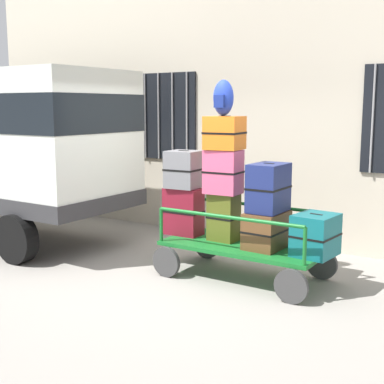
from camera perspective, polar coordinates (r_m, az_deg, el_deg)
name	(u,v)px	position (r m, az deg, el deg)	size (l,w,h in m)	color
ground_plane	(181,277)	(6.85, -1.17, -9.23)	(40.00, 40.00, 0.00)	gray
building_wall	(265,86)	(8.57, 7.92, 11.34)	(12.00, 0.38, 5.00)	#BCB29E
luggage_cart	(244,251)	(6.76, 5.63, -6.35)	(2.11, 1.06, 0.45)	#146023
cart_railing	(244,216)	(6.66, 5.69, -2.61)	(1.99, 0.93, 0.45)	#146023
suitcase_left_bottom	(183,211)	(7.14, -0.94, -2.11)	(0.52, 0.31, 0.64)	maroon
suitcase_left_middle	(184,169)	(7.06, -0.91, 2.48)	(0.46, 0.44, 0.50)	slate
suitcase_midleft_bottom	(224,217)	(6.83, 3.46, -2.73)	(0.38, 0.30, 0.62)	#4C5119
suitcase_midleft_middle	(223,172)	(6.71, 3.41, 2.19)	(0.47, 0.35, 0.56)	#CC4C72
suitcase_midleft_top	(225,133)	(6.69, 3.55, 6.42)	(0.48, 0.46, 0.43)	orange
suitcase_center_bottom	(267,230)	(6.55, 8.09, -4.10)	(0.45, 0.60, 0.45)	brown
suitcase_center_middle	(269,188)	(6.47, 8.29, 0.47)	(0.39, 0.55, 0.60)	navy
suitcase_midright_bottom	(316,235)	(6.32, 13.24, -4.55)	(0.49, 0.56, 0.50)	#0F5960
backpack	(223,98)	(6.61, 3.40, 10.14)	(0.27, 0.22, 0.44)	navy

